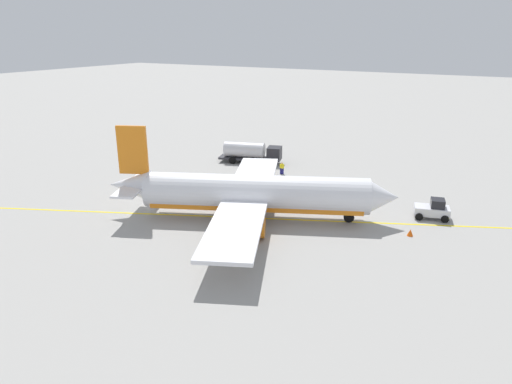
{
  "coord_description": "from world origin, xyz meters",
  "views": [
    {
      "loc": [
        22.96,
        -41.08,
        19.09
      ],
      "look_at": [
        0.0,
        0.0,
        3.0
      ],
      "focal_mm": 32.88,
      "sensor_mm": 36.0,
      "label": 1
    }
  ],
  "objects": [
    {
      "name": "taxi_line_marking",
      "position": [
        0.0,
        0.0,
        0.01
      ],
      "size": [
        64.06,
        27.68,
        0.01
      ],
      "primitive_type": "cube",
      "rotation": [
        0.0,
        0.0,
        0.4
      ],
      "color": "yellow",
      "rests_on": "ground"
    },
    {
      "name": "safety_cone_nose",
      "position": [
        15.56,
        3.41,
        0.34
      ],
      "size": [
        0.61,
        0.61,
        0.68
      ],
      "primitive_type": "cone",
      "color": "#F2590F",
      "rests_on": "ground"
    },
    {
      "name": "refueling_worker",
      "position": [
        -4.97,
        16.4,
        0.82
      ],
      "size": [
        0.57,
        0.44,
        1.71
      ],
      "color": "navy",
      "rests_on": "ground"
    },
    {
      "name": "fuel_tanker",
      "position": [
        -11.79,
        19.52,
        1.71
      ],
      "size": [
        9.85,
        5.05,
        3.15
      ],
      "color": "#2D2D33",
      "rests_on": "ground"
    },
    {
      "name": "airplane",
      "position": [
        -0.43,
        -0.19,
        2.74
      ],
      "size": [
        29.86,
        30.3,
        9.84
      ],
      "color": "white",
      "rests_on": "ground"
    },
    {
      "name": "pushback_tug",
      "position": [
        16.63,
        9.35,
        1.01
      ],
      "size": [
        3.97,
        3.05,
        2.2
      ],
      "color": "silver",
      "rests_on": "ground"
    },
    {
      "name": "ground_plane",
      "position": [
        0.0,
        0.0,
        0.0
      ],
      "size": [
        400.0,
        400.0,
        0.0
      ],
      "primitive_type": "plane",
      "color": "#9E9B96"
    }
  ]
}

